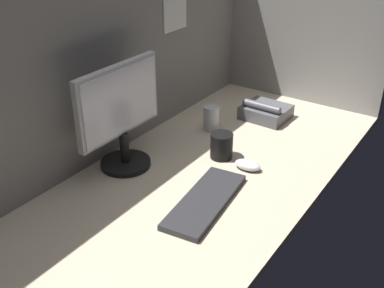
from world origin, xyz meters
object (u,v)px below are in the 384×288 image
at_px(keyboard, 205,201).
at_px(mug_black_travel, 222,146).
at_px(monitor, 121,113).
at_px(mouse, 248,165).
at_px(desk_phone, 265,112).
at_px(mug_steel, 211,118).

xyz_separation_m(keyboard, mug_black_travel, (0.28, 0.11, 0.04)).
bearing_deg(monitor, mouse, -59.72).
bearing_deg(monitor, desk_phone, -20.46).
bearing_deg(keyboard, mug_black_travel, 14.23).
height_order(monitor, mug_black_travel, monitor).
height_order(mouse, mug_black_travel, mug_black_travel).
xyz_separation_m(monitor, mug_steel, (0.42, -0.11, -0.15)).
bearing_deg(mouse, desk_phone, 13.64).
xyz_separation_m(mouse, desk_phone, (0.43, 0.14, 0.01)).
relative_size(monitor, mouse, 3.94).
relative_size(mug_steel, desk_phone, 0.53).
relative_size(mouse, mug_steel, 0.93).
xyz_separation_m(monitor, mug_black_travel, (0.25, -0.26, -0.16)).
height_order(mouse, desk_phone, desk_phone).
bearing_deg(mug_black_travel, desk_phone, 2.66).
distance_m(mug_black_travel, mug_steel, 0.24).
distance_m(monitor, mouse, 0.48).
height_order(keyboard, mug_black_travel, mug_black_travel).
distance_m(monitor, desk_phone, 0.71).
bearing_deg(monitor, mug_black_travel, -46.77).
xyz_separation_m(monitor, desk_phone, (0.65, -0.24, -0.17)).
relative_size(monitor, mug_black_travel, 3.94).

